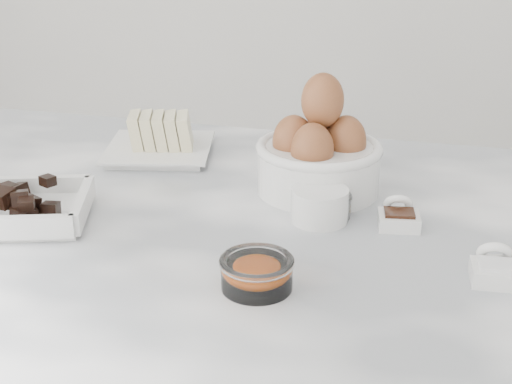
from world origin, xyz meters
TOP-DOWN VIEW (x-y plane):
  - marble_slab at (0.00, 0.00)m, footprint 1.20×0.80m
  - chocolate_dish at (-0.28, -0.05)m, footprint 0.22×0.19m
  - butter_plate at (-0.20, 0.23)m, footprint 0.19×0.19m
  - sugar_ramekin at (0.10, 0.05)m, footprint 0.07×0.07m
  - egg_bowl at (0.08, 0.15)m, footprint 0.18×0.18m
  - honey_bowl at (0.10, 0.07)m, footprint 0.07×0.07m
  - zest_bowl at (0.06, -0.13)m, footprint 0.08×0.08m
  - vanilla_spoon at (0.20, 0.06)m, footprint 0.06×0.07m
  - salt_spoon at (0.31, -0.05)m, footprint 0.06×0.07m

SIDE VIEW (x-z plane):
  - marble_slab at x=0.00m, z-range 0.90..0.94m
  - vanilla_spoon at x=0.20m, z-range 0.93..0.97m
  - salt_spoon at x=0.31m, z-range 0.93..0.97m
  - honey_bowl at x=0.10m, z-range 0.94..0.97m
  - zest_bowl at x=0.06m, z-range 0.94..0.98m
  - chocolate_dish at x=-0.28m, z-range 0.94..0.99m
  - sugar_ramekin at x=0.10m, z-range 0.94..0.99m
  - butter_plate at x=-0.20m, z-range 0.93..1.00m
  - egg_bowl at x=0.08m, z-range 0.91..1.08m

